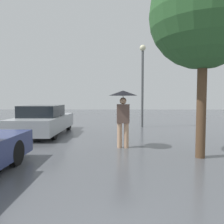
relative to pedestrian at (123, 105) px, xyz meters
The scene contains 4 objects.
pedestrian is the anchor object (origin of this frame).
parked_car_farthest 4.50m from the pedestrian, 142.46° to the left, with size 1.82×4.36×1.31m.
tree 3.40m from the pedestrian, 28.72° to the right, with size 2.88×2.88×5.30m.
street_lamp 5.52m from the pedestrian, 76.40° to the left, with size 0.34×0.34×4.57m.
Camera 1 is at (-0.01, -1.34, 1.64)m, focal length 35.00 mm.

